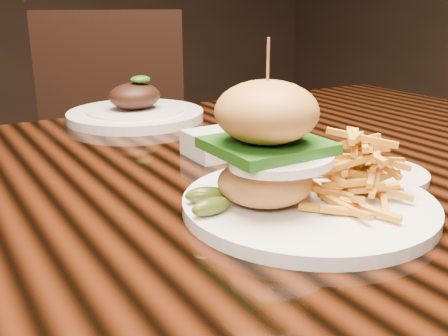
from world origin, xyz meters
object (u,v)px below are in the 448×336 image
burger_plate (307,167)px  far_dish (136,111)px  dining_table (187,223)px  chair_far (115,149)px

burger_plate → far_dish: bearing=100.5°
burger_plate → far_dish: size_ratio=1.07×
dining_table → far_dish: 0.38m
far_dish → chair_far: bearing=75.6°
far_dish → chair_far: (0.14, 0.53, -0.23)m
dining_table → burger_plate: (0.06, -0.19, 0.13)m
far_dish → chair_far: 0.59m
dining_table → burger_plate: burger_plate is taller
dining_table → chair_far: (0.21, 0.89, -0.13)m
dining_table → chair_far: size_ratio=1.68×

